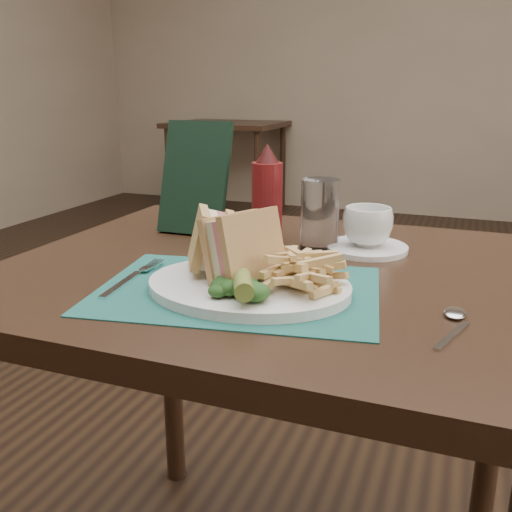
{
  "coord_description": "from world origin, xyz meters",
  "views": [
    {
      "loc": [
        0.3,
        -1.36,
        1.04
      ],
      "look_at": [
        0.01,
        -0.6,
        0.8
      ],
      "focal_mm": 40.0,
      "sensor_mm": 36.0,
      "label": 1
    }
  ],
  "objects": [
    {
      "name": "wall_back",
      "position": [
        0.0,
        3.5,
        0.0
      ],
      "size": [
        6.0,
        0.0,
        6.0
      ],
      "primitive_type": "plane",
      "rotation": [
        1.57,
        0.0,
        0.0
      ],
      "color": "gray",
      "rests_on": "ground"
    },
    {
      "name": "spoon",
      "position": [
        0.29,
        -0.67,
        0.76
      ],
      "size": [
        0.08,
        0.15,
        0.01
      ],
      "primitive_type": null,
      "rotation": [
        0.0,
        0.0,
        -0.31
      ],
      "color": "silver",
      "rests_on": "table_main"
    },
    {
      "name": "sandwich_half_a",
      "position": [
        -0.08,
        -0.62,
        0.82
      ],
      "size": [
        0.11,
        0.12,
        0.1
      ],
      "primitive_type": null,
      "rotation": [
        0.0,
        0.24,
        0.51
      ],
      "color": "tan",
      "rests_on": "plate"
    },
    {
      "name": "saucer",
      "position": [
        0.13,
        -0.35,
        0.76
      ],
      "size": [
        0.17,
        0.17,
        0.01
      ],
      "primitive_type": "cylinder",
      "rotation": [
        0.0,
        0.0,
        0.13
      ],
      "color": "white",
      "rests_on": "table_main"
    },
    {
      "name": "fork",
      "position": [
        -0.18,
        -0.65,
        0.76
      ],
      "size": [
        0.05,
        0.17,
        0.01
      ],
      "primitive_type": null,
      "rotation": [
        0.0,
        0.0,
        0.12
      ],
      "color": "silver",
      "rests_on": "placemat"
    },
    {
      "name": "kale_garnish",
      "position": [
        0.02,
        -0.69,
        0.78
      ],
      "size": [
        0.11,
        0.08,
        0.03
      ],
      "primitive_type": null,
      "color": "#183A15",
      "rests_on": "plate"
    },
    {
      "name": "check_presenter",
      "position": [
        -0.23,
        -0.33,
        0.86
      ],
      "size": [
        0.14,
        0.09,
        0.22
      ],
      "primitive_type": "cube",
      "rotation": [
        -0.31,
        0.0,
        0.01
      ],
      "color": "black",
      "rests_on": "table_main"
    },
    {
      "name": "sandwich_half_b",
      "position": [
        -0.02,
        -0.63,
        0.82
      ],
      "size": [
        0.12,
        0.13,
        0.11
      ],
      "primitive_type": null,
      "rotation": [
        0.0,
        -0.24,
        -0.45
      ],
      "color": "tan",
      "rests_on": "plate"
    },
    {
      "name": "table_main",
      "position": [
        0.0,
        -0.5,
        0.38
      ],
      "size": [
        0.9,
        0.75,
        0.75
      ],
      "primitive_type": null,
      "color": "black",
      "rests_on": "ground"
    },
    {
      "name": "plate",
      "position": [
        0.01,
        -0.63,
        0.76
      ],
      "size": [
        0.31,
        0.25,
        0.01
      ],
      "primitive_type": null,
      "rotation": [
        0.0,
        0.0,
        0.04
      ],
      "color": "white",
      "rests_on": "placemat"
    },
    {
      "name": "fries_pile",
      "position": [
        0.08,
        -0.62,
        0.79
      ],
      "size": [
        0.18,
        0.2,
        0.05
      ],
      "primitive_type": null,
      "color": "tan",
      "rests_on": "plate"
    },
    {
      "name": "placemat",
      "position": [
        -0.01,
        -0.63,
        0.75
      ],
      "size": [
        0.45,
        0.35,
        0.0
      ],
      "primitive_type": "cube",
      "rotation": [
        0.0,
        0.0,
        0.16
      ],
      "color": "#1B564D",
      "rests_on": "table_main"
    },
    {
      "name": "floor",
      "position": [
        0.0,
        0.0,
        0.0
      ],
      "size": [
        7.0,
        7.0,
        0.0
      ],
      "primitive_type": "plane",
      "color": "black",
      "rests_on": "ground"
    },
    {
      "name": "table_bg_left",
      "position": [
        -1.66,
        3.1,
        0.38
      ],
      "size": [
        0.9,
        0.75,
        0.75
      ],
      "primitive_type": null,
      "color": "black",
      "rests_on": "ground"
    },
    {
      "name": "ketchup_bottle",
      "position": [
        -0.07,
        -0.34,
        0.84
      ],
      "size": [
        0.07,
        0.07,
        0.19
      ],
      "primitive_type": null,
      "rotation": [
        0.0,
        0.0,
        0.15
      ],
      "color": "#611012",
      "rests_on": "table_main"
    },
    {
      "name": "drinking_glass",
      "position": [
        0.04,
        -0.38,
        0.81
      ],
      "size": [
        0.08,
        0.08,
        0.13
      ],
      "primitive_type": "cylinder",
      "rotation": [
        0.0,
        0.0,
        -0.22
      ],
      "color": "white",
      "rests_on": "table_main"
    },
    {
      "name": "pickle_spear",
      "position": [
        0.02,
        -0.69,
        0.79
      ],
      "size": [
        0.07,
        0.12,
        0.03
      ],
      "primitive_type": "cylinder",
      "rotation": [
        1.54,
        0.0,
        0.43
      ],
      "color": "olive",
      "rests_on": "plate"
    },
    {
      "name": "coffee_cup",
      "position": [
        0.13,
        -0.35,
        0.8
      ],
      "size": [
        0.13,
        0.13,
        0.07
      ],
      "primitive_type": "imported",
      "rotation": [
        0.0,
        0.0,
        0.6
      ],
      "color": "white",
      "rests_on": "saucer"
    }
  ]
}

